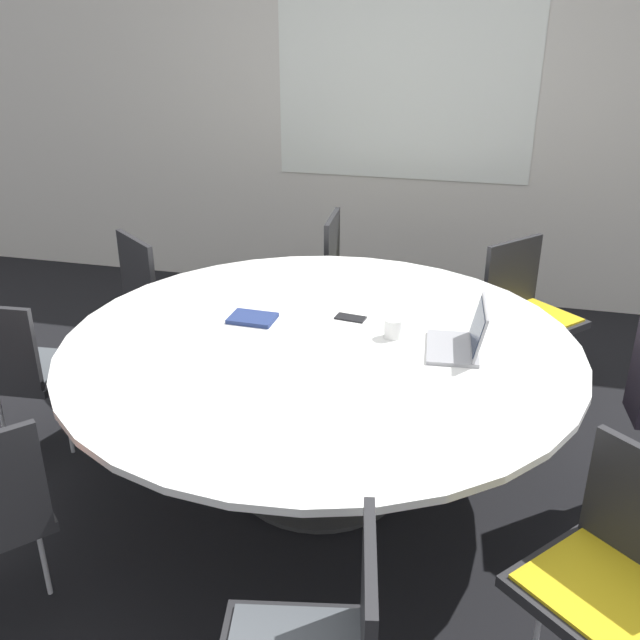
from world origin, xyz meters
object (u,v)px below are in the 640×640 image
chair_4 (15,363)px  laptop (463,339)px  chair_2 (352,270)px  cell_phone (350,318)px  coffee_cup (393,328)px  spiral_notebook (252,318)px  handbag (284,319)px  chair_7 (616,567)px  chair_1 (527,305)px  chair_3 (160,290)px

chair_4 → laptop: (2.05, 0.23, 0.26)m
chair_2 → cell_phone: (0.23, -1.18, 0.21)m
coffee_cup → laptop: bearing=-10.5°
spiral_notebook → handbag: spiral_notebook is taller
chair_7 → laptop: 1.12m
chair_4 → chair_1: bearing=24.7°
handbag → chair_4: bearing=-117.3°
handbag → chair_1: bearing=-11.7°
chair_3 → chair_4: size_ratio=1.00×
chair_7 → cell_phone: size_ratio=5.88×
chair_7 → chair_4: bearing=25.1°
spiral_notebook → coffee_cup: size_ratio=2.47×
chair_3 → handbag: (0.58, 0.60, -0.39)m
chair_4 → spiral_notebook: (1.08, 0.31, 0.21)m
handbag → laptop: bearing=-48.7°
chair_3 → chair_4: 1.05m
chair_1 → spiral_notebook: size_ratio=4.06×
chair_2 → chair_4: (-1.29, -1.62, 0.00)m
chair_2 → cell_phone: size_ratio=5.88×
chair_2 → chair_4: bearing=-41.8°
laptop → chair_1: bearing=158.9°
chair_3 → laptop: bearing=14.4°
chair_1 → chair_4: (-2.35, -1.30, 0.00)m
coffee_cup → chair_2: bearing=108.8°
chair_3 → chair_7: bearing=1.4°
chair_4 → cell_phone: (1.52, 0.44, 0.21)m
chair_1 → chair_3: size_ratio=1.00×
chair_1 → handbag: size_ratio=2.42×
chair_7 → coffee_cup: chair_7 is taller
chair_3 → handbag: 0.92m
laptop → chair_7: bearing=24.2°
chair_2 → coffee_cup: bearing=15.5°
chair_4 → spiral_notebook: bearing=11.8°
chair_2 → handbag: chair_2 is taller
chair_4 → cell_phone: 1.60m
chair_4 → handbag: chair_4 is taller
chair_1 → spiral_notebook: bearing=-10.4°
chair_7 → handbag: size_ratio=2.42×
chair_2 → cell_phone: 1.22m
chair_4 → chair_3: bearing=71.5°
chair_2 → handbag: 0.60m
chair_3 → chair_7: same height
cell_phone → chair_4: bearing=-163.9°
spiral_notebook → chair_7: bearing=-34.4°
chair_4 → chair_7: (2.58, -0.72, 0.00)m
coffee_cup → chair_4: bearing=-170.6°
chair_2 → handbag: (-0.46, -0.00, -0.39)m
coffee_cup → chair_7: bearing=-50.0°
chair_4 → handbag: bearing=58.5°
chair_1 → cell_phone: 1.22m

